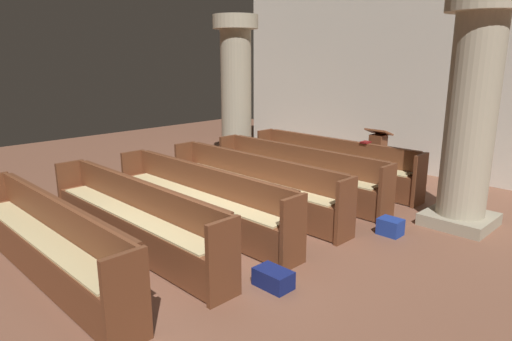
{
  "coord_description": "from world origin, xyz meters",
  "views": [
    {
      "loc": [
        4.42,
        -3.35,
        2.51
      ],
      "look_at": [
        -0.46,
        1.54,
        0.75
      ],
      "focal_mm": 31.59,
      "sensor_mm": 36.0,
      "label": 1
    }
  ],
  "objects": [
    {
      "name": "pillar_far_side",
      "position": [
        -3.31,
        3.75,
        1.77
      ],
      "size": [
        1.01,
        1.01,
        3.4
      ],
      "color": "#9F967E",
      "rests_on": "ground"
    },
    {
      "name": "pillar_aisle_side",
      "position": [
        2.04,
        3.44,
        1.77
      ],
      "size": [
        1.01,
        1.01,
        3.4
      ],
      "color": "#9F967E",
      "rests_on": "ground"
    },
    {
      "name": "pew_row_0",
      "position": [
        -0.66,
        3.89,
        0.5
      ],
      "size": [
        3.72,
        0.47,
        0.91
      ],
      "color": "brown",
      "rests_on": "ground"
    },
    {
      "name": "pew_row_4",
      "position": [
        -0.66,
        -0.55,
        0.5
      ],
      "size": [
        3.72,
        0.46,
        0.91
      ],
      "color": "brown",
      "rests_on": "ground"
    },
    {
      "name": "pew_row_3",
      "position": [
        -0.66,
        0.56,
        0.5
      ],
      "size": [
        3.72,
        0.46,
        0.91
      ],
      "color": "brown",
      "rests_on": "ground"
    },
    {
      "name": "pew_row_1",
      "position": [
        -0.66,
        2.78,
        0.5
      ],
      "size": [
        3.72,
        0.46,
        0.91
      ],
      "color": "brown",
      "rests_on": "ground"
    },
    {
      "name": "lectern",
      "position": [
        -0.22,
        4.86,
        0.45
      ],
      "size": [
        0.48,
        0.45,
        1.08
      ],
      "color": "brown",
      "rests_on": "ground"
    },
    {
      "name": "pew_row_2",
      "position": [
        -0.66,
        1.67,
        0.5
      ],
      "size": [
        3.72,
        0.47,
        0.91
      ],
      "color": "brown",
      "rests_on": "ground"
    },
    {
      "name": "kneeler_box_navy",
      "position": [
        1.33,
        0.02,
        0.1
      ],
      "size": [
        0.43,
        0.27,
        0.21
      ],
      "primitive_type": "cube",
      "color": "navy",
      "rests_on": "ground"
    },
    {
      "name": "hymn_book",
      "position": [
        -0.04,
        4.08,
        0.92
      ],
      "size": [
        0.15,
        0.18,
        0.03
      ],
      "primitive_type": "cube",
      "color": "maroon",
      "rests_on": "pew_row_0"
    },
    {
      "name": "back_wall",
      "position": [
        0.0,
        6.08,
        2.25
      ],
      "size": [
        10.0,
        0.16,
        4.5
      ],
      "primitive_type": "cube",
      "color": "silver",
      "rests_on": "ground"
    },
    {
      "name": "kneeler_box_blue",
      "position": [
        1.49,
        2.34,
        0.12
      ],
      "size": [
        0.32,
        0.26,
        0.24
      ],
      "primitive_type": "cube",
      "color": "navy",
      "rests_on": "ground"
    },
    {
      "name": "pew_row_5",
      "position": [
        -0.66,
        -1.66,
        0.5
      ],
      "size": [
        3.72,
        0.47,
        0.91
      ],
      "color": "brown",
      "rests_on": "ground"
    },
    {
      "name": "ground_plane",
      "position": [
        0.0,
        0.0,
        0.0
      ],
      "size": [
        19.2,
        19.2,
        0.0
      ],
      "primitive_type": "plane",
      "color": "brown"
    }
  ]
}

